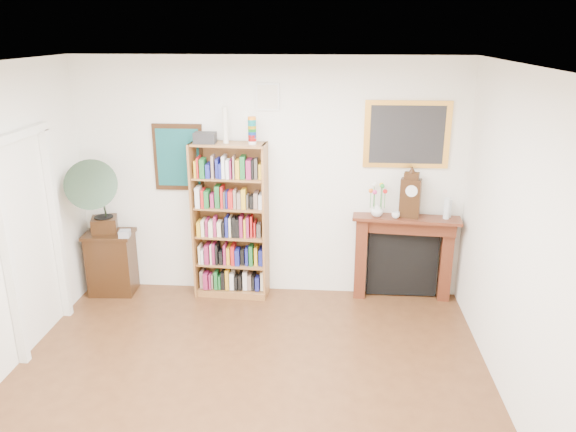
{
  "coord_description": "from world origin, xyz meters",
  "views": [
    {
      "loc": [
        0.69,
        -3.79,
        3.07
      ],
      "look_at": [
        0.29,
        1.6,
        1.26
      ],
      "focal_mm": 35.0,
      "sensor_mm": 36.0,
      "label": 1
    }
  ],
  "objects_px": {
    "fireplace": "(404,250)",
    "bottle_right": "(449,209)",
    "mantel_clock": "(410,196)",
    "bookshelf": "(230,213)",
    "cd_stack": "(125,234)",
    "side_cabinet": "(112,263)",
    "gramophone": "(95,192)",
    "flower_vase": "(377,210)",
    "bottle_left": "(447,208)",
    "teacup": "(396,215)"
  },
  "relations": [
    {
      "from": "side_cabinet",
      "to": "bottle_left",
      "type": "bearing_deg",
      "value": -2.41
    },
    {
      "from": "cd_stack",
      "to": "bottle_left",
      "type": "relative_size",
      "value": 0.5
    },
    {
      "from": "flower_vase",
      "to": "bottle_right",
      "type": "xyz_separation_m",
      "value": [
        0.81,
        0.03,
        0.02
      ]
    },
    {
      "from": "fireplace",
      "to": "gramophone",
      "type": "xyz_separation_m",
      "value": [
        -3.55,
        -0.25,
        0.7
      ]
    },
    {
      "from": "side_cabinet",
      "to": "gramophone",
      "type": "xyz_separation_m",
      "value": [
        -0.06,
        -0.12,
        0.91
      ]
    },
    {
      "from": "bottle_left",
      "to": "teacup",
      "type": "bearing_deg",
      "value": -177.18
    },
    {
      "from": "side_cabinet",
      "to": "bookshelf",
      "type": "bearing_deg",
      "value": -1.27
    },
    {
      "from": "fireplace",
      "to": "bottle_right",
      "type": "bearing_deg",
      "value": 3.61
    },
    {
      "from": "bookshelf",
      "to": "gramophone",
      "type": "bearing_deg",
      "value": -169.48
    },
    {
      "from": "fireplace",
      "to": "bottle_left",
      "type": "relative_size",
      "value": 5.16
    },
    {
      "from": "cd_stack",
      "to": "bottle_right",
      "type": "bearing_deg",
      "value": 3.76
    },
    {
      "from": "flower_vase",
      "to": "bottle_left",
      "type": "relative_size",
      "value": 0.63
    },
    {
      "from": "bookshelf",
      "to": "fireplace",
      "type": "distance_m",
      "value": 2.08
    },
    {
      "from": "bookshelf",
      "to": "gramophone",
      "type": "distance_m",
      "value": 1.55
    },
    {
      "from": "mantel_clock",
      "to": "bookshelf",
      "type": "bearing_deg",
      "value": -164.44
    },
    {
      "from": "gramophone",
      "to": "bottle_right",
      "type": "distance_m",
      "value": 4.03
    },
    {
      "from": "side_cabinet",
      "to": "fireplace",
      "type": "relative_size",
      "value": 0.62
    },
    {
      "from": "teacup",
      "to": "bottle_left",
      "type": "relative_size",
      "value": 0.39
    },
    {
      "from": "gramophone",
      "to": "mantel_clock",
      "type": "relative_size",
      "value": 1.8
    },
    {
      "from": "bottle_left",
      "to": "bottle_right",
      "type": "height_order",
      "value": "bottle_left"
    },
    {
      "from": "bookshelf",
      "to": "mantel_clock",
      "type": "relative_size",
      "value": 4.11
    },
    {
      "from": "cd_stack",
      "to": "side_cabinet",
      "type": "bearing_deg",
      "value": 152.75
    },
    {
      "from": "gramophone",
      "to": "bottle_left",
      "type": "relative_size",
      "value": 3.91
    },
    {
      "from": "mantel_clock",
      "to": "teacup",
      "type": "bearing_deg",
      "value": -147.81
    },
    {
      "from": "teacup",
      "to": "bottle_right",
      "type": "height_order",
      "value": "bottle_right"
    },
    {
      "from": "bookshelf",
      "to": "gramophone",
      "type": "xyz_separation_m",
      "value": [
        -1.52,
        -0.17,
        0.26
      ]
    },
    {
      "from": "bookshelf",
      "to": "mantel_clock",
      "type": "xyz_separation_m",
      "value": [
        2.05,
        0.03,
        0.24
      ]
    },
    {
      "from": "bookshelf",
      "to": "bottle_left",
      "type": "bearing_deg",
      "value": 4.37
    },
    {
      "from": "fireplace",
      "to": "bottle_right",
      "type": "relative_size",
      "value": 6.19
    },
    {
      "from": "cd_stack",
      "to": "bottle_left",
      "type": "distance_m",
      "value": 3.7
    },
    {
      "from": "gramophone",
      "to": "bottle_left",
      "type": "distance_m",
      "value": 3.99
    },
    {
      "from": "bookshelf",
      "to": "side_cabinet",
      "type": "xyz_separation_m",
      "value": [
        -1.46,
        -0.05,
        -0.65
      ]
    },
    {
      "from": "side_cabinet",
      "to": "mantel_clock",
      "type": "height_order",
      "value": "mantel_clock"
    },
    {
      "from": "side_cabinet",
      "to": "cd_stack",
      "type": "height_order",
      "value": "cd_stack"
    },
    {
      "from": "side_cabinet",
      "to": "flower_vase",
      "type": "distance_m",
      "value": 3.23
    },
    {
      "from": "gramophone",
      "to": "cd_stack",
      "type": "relative_size",
      "value": 7.82
    },
    {
      "from": "side_cabinet",
      "to": "gramophone",
      "type": "distance_m",
      "value": 0.92
    },
    {
      "from": "side_cabinet",
      "to": "fireplace",
      "type": "xyz_separation_m",
      "value": [
        3.49,
        0.13,
        0.21
      ]
    },
    {
      "from": "gramophone",
      "to": "cd_stack",
      "type": "distance_m",
      "value": 0.57
    },
    {
      "from": "bottle_left",
      "to": "cd_stack",
      "type": "bearing_deg",
      "value": -177.1
    },
    {
      "from": "bookshelf",
      "to": "side_cabinet",
      "type": "distance_m",
      "value": 1.6
    },
    {
      "from": "bookshelf",
      "to": "bottle_right",
      "type": "bearing_deg",
      "value": 5.69
    },
    {
      "from": "flower_vase",
      "to": "bottle_right",
      "type": "distance_m",
      "value": 0.81
    },
    {
      "from": "side_cabinet",
      "to": "mantel_clock",
      "type": "relative_size",
      "value": 1.48
    },
    {
      "from": "bookshelf",
      "to": "side_cabinet",
      "type": "relative_size",
      "value": 2.77
    },
    {
      "from": "gramophone",
      "to": "flower_vase",
      "type": "bearing_deg",
      "value": -13.25
    },
    {
      "from": "gramophone",
      "to": "bottle_right",
      "type": "bearing_deg",
      "value": -13.57
    },
    {
      "from": "gramophone",
      "to": "flower_vase",
      "type": "distance_m",
      "value": 3.22
    },
    {
      "from": "gramophone",
      "to": "mantel_clock",
      "type": "xyz_separation_m",
      "value": [
        3.57,
        0.2,
        -0.02
      ]
    },
    {
      "from": "fireplace",
      "to": "teacup",
      "type": "xyz_separation_m",
      "value": [
        -0.13,
        -0.1,
        0.47
      ]
    }
  ]
}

